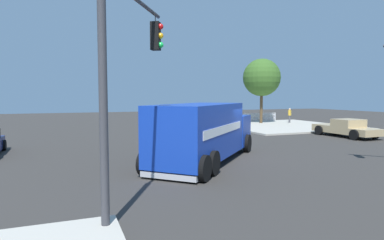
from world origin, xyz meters
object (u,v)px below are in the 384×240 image
object	(u,v)px
delivery_truck	(205,132)
pickup_tan	(346,127)
pedestrian_near_corner	(290,114)
shade_tree_near	(262,78)
traffic_light_secondary	(127,60)

from	to	relation	value
delivery_truck	pickup_tan	world-z (taller)	delivery_truck
pedestrian_near_corner	shade_tree_near	world-z (taller)	shade_tree_near
delivery_truck	pedestrian_near_corner	world-z (taller)	delivery_truck
delivery_truck	traffic_light_secondary	xyz separation A→B (m)	(4.59, 5.34, 2.65)
pickup_tan	shade_tree_near	world-z (taller)	shade_tree_near
delivery_truck	shade_tree_near	size ratio (longest dim) A/B	1.11
delivery_truck	shade_tree_near	xyz separation A→B (m)	(-14.24, -17.03, 3.69)
pedestrian_near_corner	shade_tree_near	xyz separation A→B (m)	(3.21, -0.82, 4.09)
traffic_light_secondary	pedestrian_near_corner	bearing A→B (deg)	-135.65
pedestrian_near_corner	delivery_truck	bearing A→B (deg)	42.90
delivery_truck	pedestrian_near_corner	size ratio (longest dim) A/B	4.85
delivery_truck	traffic_light_secondary	distance (m)	7.52
pickup_tan	shade_tree_near	size ratio (longest dim) A/B	0.74
pickup_tan	pedestrian_near_corner	size ratio (longest dim) A/B	3.22
pedestrian_near_corner	shade_tree_near	size ratio (longest dim) A/B	0.23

